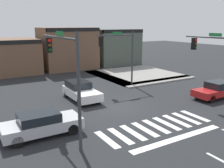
{
  "coord_description": "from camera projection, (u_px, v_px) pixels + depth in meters",
  "views": [
    {
      "loc": [
        -10.16,
        -15.93,
        6.49
      ],
      "look_at": [
        -0.59,
        0.1,
        1.96
      ],
      "focal_mm": 39.7,
      "sensor_mm": 36.0,
      "label": 1
    }
  ],
  "objects": [
    {
      "name": "ground_plane",
      "position": [
        119.0,
        107.0,
        19.89
      ],
      "size": [
        120.0,
        120.0,
        0.0
      ],
      "primitive_type": "plane",
      "color": "#232628"
    },
    {
      "name": "traffic_signal_northeast",
      "position": [
        119.0,
        49.0,
        25.14
      ],
      "size": [
        4.28,
        0.32,
        5.76
      ],
      "rotation": [
        0.0,
        0.0,
        3.14
      ],
      "color": "#383A3D",
      "rests_on": "ground_plane"
    },
    {
      "name": "car_white",
      "position": [
        81.0,
        91.0,
        21.73
      ],
      "size": [
        1.95,
        4.5,
        1.56
      ],
      "rotation": [
        0.0,
        0.0,
        -1.57
      ],
      "color": "white",
      "rests_on": "ground_plane"
    },
    {
      "name": "curb_corner_northeast",
      "position": [
        135.0,
        75.0,
        31.96
      ],
      "size": [
        10.0,
        10.6,
        0.15
      ],
      "color": "gray",
      "rests_on": "ground_plane"
    },
    {
      "name": "car_red",
      "position": [
        217.0,
        90.0,
        22.26
      ],
      "size": [
        4.79,
        1.81,
        1.48
      ],
      "rotation": [
        0.0,
        0.0,
        3.14
      ],
      "color": "red",
      "rests_on": "ground_plane"
    },
    {
      "name": "traffic_signal_southwest",
      "position": [
        64.0,
        65.0,
        13.71
      ],
      "size": [
        0.32,
        5.64,
        6.14
      ],
      "rotation": [
        0.0,
        0.0,
        1.57
      ],
      "color": "#383A3D",
      "rests_on": "ground_plane"
    },
    {
      "name": "traffic_signal_southeast",
      "position": [
        218.0,
        57.0,
        18.41
      ],
      "size": [
        0.32,
        5.17,
        5.96
      ],
      "rotation": [
        0.0,
        0.0,
        1.57
      ],
      "color": "#383A3D",
      "rests_on": "ground_plane"
    },
    {
      "name": "car_silver",
      "position": [
        41.0,
        124.0,
        14.67
      ],
      "size": [
        4.64,
        1.94,
        1.44
      ],
      "rotation": [
        0.0,
        0.0,
        3.14
      ],
      "color": "#B7BABF",
      "rests_on": "ground_plane"
    },
    {
      "name": "crosswalk_near",
      "position": [
        156.0,
        126.0,
        16.13
      ],
      "size": [
        7.8,
        2.5,
        0.01
      ],
      "color": "silver",
      "rests_on": "ground_plane"
    },
    {
      "name": "storefront_row",
      "position": [
        65.0,
        50.0,
        36.71
      ],
      "size": [
        24.6,
        7.05,
        6.01
      ],
      "color": "brown",
      "rests_on": "ground_plane"
    }
  ]
}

